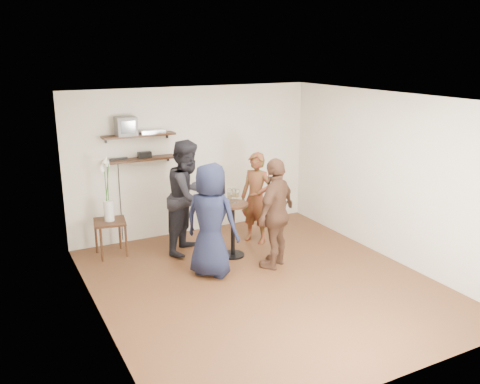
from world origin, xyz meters
The scene contains 18 objects.
room centered at (0.00, 0.00, 1.30)m, with size 4.58×5.08×2.68m.
shelf_upper centered at (-1.00, 2.38, 1.85)m, with size 1.20×0.25×0.04m, color black.
shelf_lower centered at (-1.00, 2.38, 1.45)m, with size 1.20×0.25×0.04m, color black.
crt_monitor centered at (-1.21, 2.38, 2.02)m, with size 0.32×0.30×0.30m, color #59595B.
dvd_deck centered at (-0.78, 2.38, 1.90)m, with size 0.40×0.24×0.06m, color silver.
radio centered at (-0.92, 2.38, 1.52)m, with size 0.22×0.10×0.10m, color black.
power_strip centered at (-1.35, 2.42, 1.48)m, with size 0.30×0.05×0.03m, color black.
side_table centered at (-1.65, 2.03, 0.49)m, with size 0.56×0.56×0.58m.
vase_lilies centered at (-1.65, 2.03, 0.92)m, with size 0.20×0.21×1.08m.
drinks_table centered at (0.07, 1.09, 0.57)m, with size 0.48×0.48×0.88m.
wine_glass_fl centered at (0.00, 1.05, 1.03)m, with size 0.07×0.07×0.22m.
wine_glass_fr centered at (0.13, 1.07, 1.03)m, with size 0.07×0.07×0.22m.
wine_glass_bl centered at (0.04, 1.15, 1.03)m, with size 0.07×0.07×0.22m.
wine_glass_br centered at (0.10, 1.12, 1.04)m, with size 0.07×0.07×0.22m.
person_plaid centered at (0.72, 1.49, 0.78)m, with size 0.57×0.37×1.56m, color #A51222.
person_dark centered at (-0.46, 1.64, 0.92)m, with size 0.90×0.70×1.85m, color black.
person_navy centered at (-0.52, 0.62, 0.84)m, with size 0.82×0.53×1.68m, color black.
person_brown centered at (0.47, 0.45, 0.84)m, with size 0.99×0.41×1.69m, color #4E3121.
Camera 1 is at (-3.33, -5.70, 3.22)m, focal length 38.00 mm.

